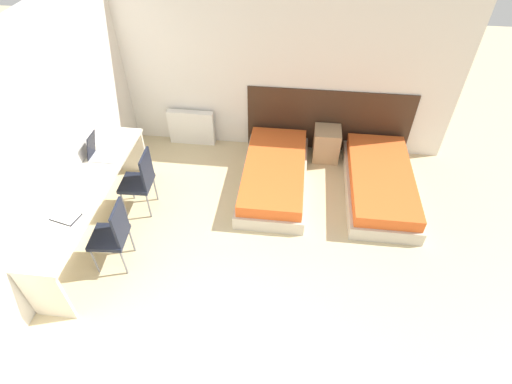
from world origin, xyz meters
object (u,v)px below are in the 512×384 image
Objects in this scene: bed_near_window at (274,175)px; laptop at (100,153)px; chair_near_notebook at (113,233)px; bed_near_door at (380,183)px; chair_near_laptop at (140,179)px; nightstand at (326,144)px.

laptop is at bearing -164.73° from bed_near_window.
bed_near_door is at bearing 22.51° from chair_near_notebook.
bed_near_window is 2.07× the size of chair_near_laptop.
laptop reaches higher than bed_near_window.
laptop is (-2.22, -0.61, 0.66)m from bed_near_window.
bed_near_window is at bearing 19.74° from chair_near_laptop.
chair_near_laptop reaches higher than bed_near_window.
laptop is at bearing -170.78° from bed_near_door.
bed_near_door is (1.51, 0.00, 0.00)m from bed_near_window.
laptop is (-0.50, 0.09, 0.32)m from chair_near_laptop.
laptop reaches higher than nightstand.
bed_near_window is 3.75× the size of nightstand.
chair_near_notebook is at bearing -135.88° from nightstand.
nightstand is at bearing 39.75° from chair_near_notebook.
nightstand is (-0.76, 0.76, 0.07)m from bed_near_door.
chair_near_notebook is 2.60× the size of laptop.
chair_near_notebook is (-0.00, -0.94, 0.00)m from chair_near_laptop.
nightstand is at bearing 45.26° from bed_near_window.
laptop is (-2.97, -1.37, 0.58)m from nightstand.
chair_near_laptop reaches higher than nightstand.
bed_near_door is 3.64m from chair_near_notebook.
chair_near_notebook is 1.19m from laptop.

